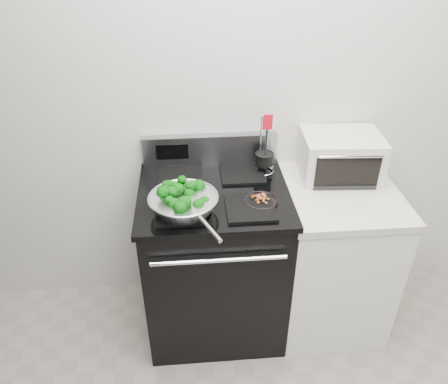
{
  "coord_description": "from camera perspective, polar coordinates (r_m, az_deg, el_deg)",
  "views": [
    {
      "loc": [
        -0.41,
        -0.5,
        2.18
      ],
      "look_at": [
        -0.25,
        1.36,
        0.98
      ],
      "focal_mm": 35.0,
      "sensor_mm": 36.0,
      "label": 1
    }
  ],
  "objects": [
    {
      "name": "utensil_holder",
      "position": [
        2.43,
        5.25,
        3.94
      ],
      "size": [
        0.11,
        0.11,
        0.35
      ],
      "rotation": [
        0.0,
        0.0,
        -0.06
      ],
      "color": "silver",
      "rests_on": "gas_range"
    },
    {
      "name": "back_wall",
      "position": [
        2.43,
        5.24,
        12.68
      ],
      "size": [
        4.0,
        0.02,
        2.7
      ],
      "primitive_type": "cube",
      "color": "silver",
      "rests_on": "ground"
    },
    {
      "name": "gas_range",
      "position": [
        2.55,
        -1.23,
        -8.72
      ],
      "size": [
        0.79,
        0.69,
        1.13
      ],
      "color": "black",
      "rests_on": "floor"
    },
    {
      "name": "bacon_plate",
      "position": [
        2.19,
        4.89,
        -0.94
      ],
      "size": [
        0.17,
        0.17,
        0.04
      ],
      "rotation": [
        0.0,
        0.0,
        -0.13
      ],
      "color": "black",
      "rests_on": "gas_range"
    },
    {
      "name": "broccoli_pile",
      "position": [
        2.1,
        -5.34,
        -0.89
      ],
      "size": [
        0.27,
        0.27,
        0.09
      ],
      "primitive_type": null,
      "color": "black",
      "rests_on": "skillet"
    },
    {
      "name": "skillet",
      "position": [
        2.1,
        -5.28,
        -1.36
      ],
      "size": [
        0.34,
        0.51,
        0.07
      ],
      "rotation": [
        0.0,
        0.0,
        0.42
      ],
      "color": "silver",
      "rests_on": "gas_range"
    },
    {
      "name": "toaster_oven",
      "position": [
        2.5,
        14.94,
        4.58
      ],
      "size": [
        0.44,
        0.35,
        0.24
      ],
      "rotation": [
        0.0,
        0.0,
        -0.06
      ],
      "color": "beige",
      "rests_on": "counter"
    },
    {
      "name": "counter",
      "position": [
        2.69,
        13.68,
        -8.14
      ],
      "size": [
        0.62,
        0.68,
        0.92
      ],
      "color": "white",
      "rests_on": "floor"
    }
  ]
}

